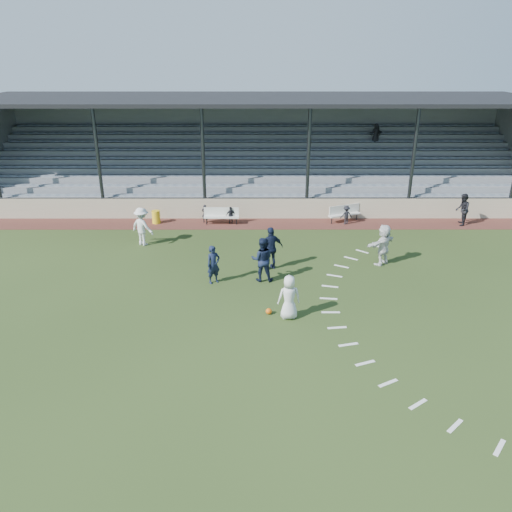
# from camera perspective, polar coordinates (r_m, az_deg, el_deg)

# --- Properties ---
(ground) EXTENTS (90.00, 90.00, 0.00)m
(ground) POSITION_cam_1_polar(r_m,az_deg,el_deg) (19.13, 0.01, -6.47)
(ground) COLOR #293B18
(ground) RESTS_ON ground
(cinder_track) EXTENTS (34.00, 2.00, 0.02)m
(cinder_track) POSITION_cam_1_polar(r_m,az_deg,el_deg) (28.77, -0.02, 3.71)
(cinder_track) COLOR #4E251F
(cinder_track) RESTS_ON ground
(retaining_wall) EXTENTS (34.00, 0.18, 1.20)m
(retaining_wall) POSITION_cam_1_polar(r_m,az_deg,el_deg) (29.58, -0.02, 5.44)
(retaining_wall) COLOR #B5A78B
(retaining_wall) RESTS_ON ground
(bench_left) EXTENTS (2.00, 0.47, 0.95)m
(bench_left) POSITION_cam_1_polar(r_m,az_deg,el_deg) (28.64, -3.98, 4.78)
(bench_left) COLOR silver
(bench_left) RESTS_ON cinder_track
(bench_right) EXTENTS (1.99, 1.22, 0.95)m
(bench_right) POSITION_cam_1_polar(r_m,az_deg,el_deg) (29.47, 10.07, 4.99)
(bench_right) COLOR silver
(bench_right) RESTS_ON cinder_track
(trash_bin) EXTENTS (0.47, 0.47, 0.74)m
(trash_bin) POSITION_cam_1_polar(r_m,az_deg,el_deg) (29.30, -11.35, 4.40)
(trash_bin) COLOR yellow
(trash_bin) RESTS_ON cinder_track
(football) EXTENTS (0.23, 0.23, 0.23)m
(football) POSITION_cam_1_polar(r_m,az_deg,el_deg) (18.97, 1.47, -6.33)
(football) COLOR #DE5B0D
(football) RESTS_ON ground
(player_white_lead) EXTENTS (0.90, 0.65, 1.71)m
(player_white_lead) POSITION_cam_1_polar(r_m,az_deg,el_deg) (18.42, 3.80, -4.72)
(player_white_lead) COLOR silver
(player_white_lead) RESTS_ON ground
(player_navy_lead) EXTENTS (0.73, 0.67, 1.67)m
(player_navy_lead) POSITION_cam_1_polar(r_m,az_deg,el_deg) (21.23, -4.88, -0.98)
(player_navy_lead) COLOR #121A32
(player_navy_lead) RESTS_ON ground
(player_navy_mid) EXTENTS (0.98, 0.78, 1.96)m
(player_navy_mid) POSITION_cam_1_polar(r_m,az_deg,el_deg) (21.31, 0.71, -0.38)
(player_navy_mid) COLOR #121A32
(player_navy_mid) RESTS_ON ground
(player_white_wing) EXTENTS (1.47, 1.26, 1.97)m
(player_white_wing) POSITION_cam_1_polar(r_m,az_deg,el_deg) (25.97, -12.88, 3.31)
(player_white_wing) COLOR silver
(player_white_wing) RESTS_ON ground
(player_navy_wing) EXTENTS (1.26, 0.93, 1.99)m
(player_navy_wing) POSITION_cam_1_polar(r_m,az_deg,el_deg) (22.47, 1.73, 0.89)
(player_navy_wing) COLOR #121A32
(player_navy_wing) RESTS_ON ground
(player_white_back) EXTENTS (1.74, 1.59, 1.93)m
(player_white_back) POSITION_cam_1_polar(r_m,az_deg,el_deg) (23.72, 14.35, 1.28)
(player_white_back) COLOR silver
(player_white_back) RESTS_ON ground
(official) EXTENTS (0.91, 1.04, 1.81)m
(official) POSITION_cam_1_polar(r_m,az_deg,el_deg) (30.58, 22.52, 4.92)
(official) COLOR black
(official) RESTS_ON cinder_track
(sub_left_near) EXTENTS (0.43, 0.33, 1.06)m
(sub_left_near) POSITION_cam_1_polar(r_m,az_deg,el_deg) (28.96, -5.85, 4.85)
(sub_left_near) COLOR black
(sub_left_near) RESTS_ON cinder_track
(sub_left_far) EXTENTS (0.63, 0.39, 0.99)m
(sub_left_far) POSITION_cam_1_polar(r_m,az_deg,el_deg) (28.65, -2.89, 4.67)
(sub_left_far) COLOR black
(sub_left_far) RESTS_ON cinder_track
(sub_right) EXTENTS (0.78, 0.58, 1.08)m
(sub_right) POSITION_cam_1_polar(r_m,az_deg,el_deg) (28.99, 10.27, 4.64)
(sub_right) COLOR black
(sub_right) RESTS_ON cinder_track
(grandstand) EXTENTS (34.60, 9.00, 6.61)m
(grandstand) POSITION_cam_1_polar(r_m,az_deg,el_deg) (33.75, -0.02, 10.39)
(grandstand) COLOR gray
(grandstand) RESTS_ON ground
(penalty_arc) EXTENTS (3.89, 14.63, 0.01)m
(penalty_arc) POSITION_cam_1_polar(r_m,az_deg,el_deg) (19.57, 12.24, -6.30)
(penalty_arc) COLOR white
(penalty_arc) RESTS_ON ground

